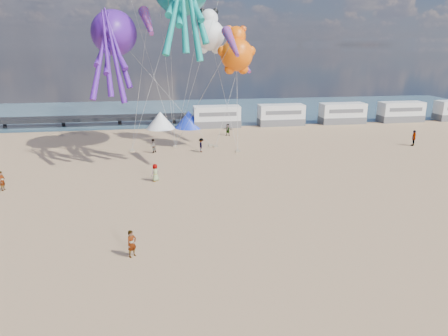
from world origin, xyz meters
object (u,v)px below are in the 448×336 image
Objects in this scene: sandbag_b at (211,145)px; kite_teddy_orange at (237,55)px; tent_blue at (189,119)px; beachgoer_0 at (155,173)px; beachgoer_3 at (414,138)px; motorhome_2 at (342,113)px; beachgoer_4 at (228,130)px; windsock_right at (232,43)px; tent_white at (160,120)px; beachgoer_5 at (2,181)px; sandbag_d at (216,146)px; sandbag_a at (132,150)px; kite_octopus_purple at (114,33)px; beachgoer_1 at (153,146)px; motorhome_0 at (217,117)px; windsock_left at (147,22)px; kite_panda at (210,35)px; sandbag_e at (175,146)px; beachgoer_2 at (201,145)px; windsock_mid at (240,59)px; standing_person at (132,244)px; motorhome_1 at (281,115)px; motorhome_3 at (401,112)px; sandbag_c at (238,151)px.

kite_teddy_orange is (2.48, -2.66, 10.22)m from sandbag_b.
beachgoer_0 is at bearing -100.95° from tent_blue.
motorhome_2 is at bearing -125.20° from beachgoer_3.
windsock_right is at bearing -67.48° from beachgoer_4.
beachgoer_5 is (-12.64, -23.37, -0.39)m from tent_white.
sandbag_a is at bearing -177.17° from sandbag_d.
motorhome_2 is 35.19m from kite_octopus_purple.
beachgoer_4 is at bearing 170.98° from beachgoer_1.
beachgoer_5 is at bearing -130.48° from sandbag_a.
motorhome_0 is 21.56m from windsock_left.
kite_octopus_purple reaches higher than kite_panda.
windsock_right reaches higher than sandbag_e.
motorhome_0 is 19.00m from motorhome_2.
windsock_right reaches higher than sandbag_a.
beachgoer_4 is 18.50m from windsock_left.
windsock_left is at bearing -41.54° from beachgoer_3.
beachgoer_2 is at bearing -23.01° from kite_octopus_purple.
kite_panda is at bearing 7.86° from sandbag_e.
windsock_left is at bearing -170.88° from kite_teddy_orange.
kite_panda is (-2.79, -4.63, 11.55)m from beachgoer_4.
motorhome_2 is at bearing 48.41° from beachgoer_4.
windsock_left is (-9.26, -9.88, 12.60)m from beachgoer_4.
motorhome_0 reaches higher than sandbag_b.
beachgoer_2 is at bearing -43.23° from sandbag_e.
beachgoer_2 reaches higher than beachgoer_4.
motorhome_0 is at bearing 60.32° from sandbag_e.
beachgoer_2 reaches higher than beachgoer_1.
windsock_mid reaches higher than motorhome_2.
beachgoer_5 reaches higher than sandbag_e.
kite_teddy_orange is (1.93, -2.11, 10.22)m from sandbag_d.
kite_teddy_orange is (4.25, -13.91, 9.13)m from tent_blue.
kite_teddy_orange is (3.81, -0.16, 9.55)m from beachgoer_2.
beachgoer_5 reaches higher than standing_person.
windsock_left reaches higher than beachgoer_4.
beachgoer_1 is 3.07× the size of sandbag_d.
beachgoer_4 is (10.20, 29.88, -0.02)m from standing_person.
windsock_left is (-27.62, -15.80, 11.87)m from motorhome_2.
windsock_mid reaches higher than motorhome_1.
beachgoer_3 is 3.69× the size of sandbag_e.
kite_teddy_orange is at bearing 24.86° from standing_person.
beachgoer_4 reaches higher than sandbag_e.
motorhome_0 is 1.09× the size of windsock_mid.
sandbag_b is at bearing -159.90° from motorhome_3.
motorhome_1 is 25.84m from windsock_right.
sandbag_c is at bearing -60.36° from beachgoer_5.
standing_person is at bearing -117.06° from kite_teddy_orange.
sandbag_c is 16.09m from windsock_left.
windsock_right is (0.72, -9.89, 11.38)m from sandbag_b.
windsock_mid is (1.39, -10.11, 8.28)m from motorhome_0.
kite_panda is 10.63m from windsock_right.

